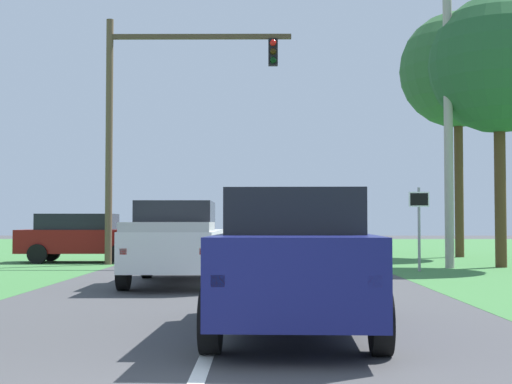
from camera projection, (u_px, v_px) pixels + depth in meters
name	position (u px, v px, depth m)	size (l,w,h in m)	color
ground_plane	(233.00, 290.00, 15.65)	(120.00, 120.00, 0.00)	#424244
red_suv_near	(294.00, 257.00, 9.70)	(2.23, 5.04, 1.86)	navy
pickup_truck_lead	(177.00, 242.00, 17.17)	(2.20, 5.55, 1.92)	silver
traffic_light	(153.00, 106.00, 25.08)	(6.33, 0.40, 8.38)	brown
keep_moving_sign	(419.00, 218.00, 21.51)	(0.60, 0.09, 2.46)	gray
oak_tree_right	(499.00, 65.00, 23.59)	(4.43, 4.43, 8.73)	#4C351E
crossing_suv_far	(82.00, 237.00, 26.27)	(4.57, 2.19, 1.73)	maroon
utility_pole_right	(448.00, 111.00, 23.14)	(0.28, 0.28, 9.89)	#9E998E
extra_tree_1	(458.00, 70.00, 30.32)	(4.76, 4.76, 10.10)	#4C351E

